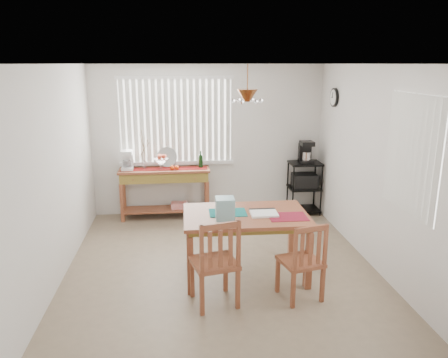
{
  "coord_description": "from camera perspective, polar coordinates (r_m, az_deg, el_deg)",
  "views": [
    {
      "loc": [
        -0.52,
        -5.28,
        2.6
      ],
      "look_at": [
        0.1,
        0.55,
        1.05
      ],
      "focal_mm": 35.0,
      "sensor_mm": 36.0,
      "label": 1
    }
  ],
  "objects": [
    {
      "name": "ground",
      "position": [
        5.91,
        -0.41,
        -11.35
      ],
      "size": [
        4.0,
        4.5,
        0.01
      ],
      "primitive_type": "cube",
      "color": "#8B765E"
    },
    {
      "name": "room_shell",
      "position": [
        5.4,
        -0.43,
        5.11
      ],
      "size": [
        4.2,
        4.7,
        2.7
      ],
      "color": "silver",
      "rests_on": "ground"
    },
    {
      "name": "sideboard",
      "position": [
        7.55,
        -7.67,
        -0.28
      ],
      "size": [
        1.54,
        0.43,
        0.86
      ],
      "color": "brown",
      "rests_on": "ground"
    },
    {
      "name": "sideboard_items",
      "position": [
        7.5,
        -9.83,
        2.28
      ],
      "size": [
        1.46,
        0.36,
        0.66
      ],
      "color": "maroon",
      "rests_on": "sideboard"
    },
    {
      "name": "wire_cart",
      "position": [
        7.87,
        10.45,
        -0.48
      ],
      "size": [
        0.55,
        0.44,
        0.93
      ],
      "color": "black",
      "rests_on": "ground"
    },
    {
      "name": "cart_items",
      "position": [
        7.75,
        10.62,
        3.43
      ],
      "size": [
        0.22,
        0.26,
        0.38
      ],
      "color": "black",
      "rests_on": "wire_cart"
    },
    {
      "name": "dining_table",
      "position": [
        5.42,
        2.84,
        -5.48
      ],
      "size": [
        1.54,
        1.0,
        0.82
      ],
      "color": "brown",
      "rests_on": "ground"
    },
    {
      "name": "table_items",
      "position": [
        5.22,
        1.45,
        -4.07
      ],
      "size": [
        1.16,
        0.56,
        0.26
      ],
      "color": "#136D6B",
      "rests_on": "dining_table"
    },
    {
      "name": "chair_left",
      "position": [
        4.84,
        -1.12,
        -10.91
      ],
      "size": [
        0.57,
        0.57,
        1.02
      ],
      "color": "brown",
      "rests_on": "ground"
    },
    {
      "name": "chair_right",
      "position": [
        5.04,
        10.2,
        -10.57
      ],
      "size": [
        0.52,
        0.52,
        0.93
      ],
      "color": "brown",
      "rests_on": "ground"
    }
  ]
}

